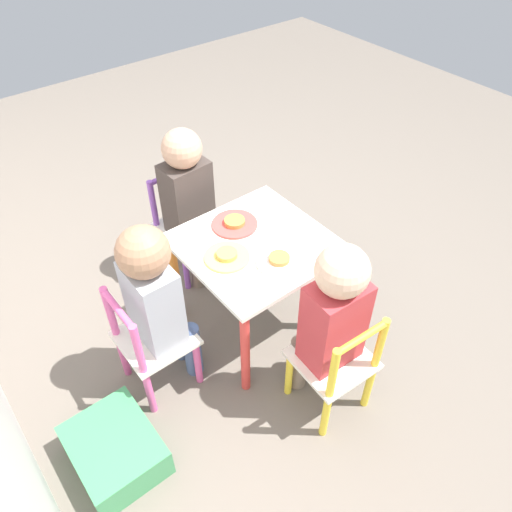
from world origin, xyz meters
TOP-DOWN VIEW (x-y plane):
  - ground_plane at (0.00, 0.00)m, footprint 6.00×6.00m
  - kids_table at (0.00, 0.00)m, footprint 0.55×0.55m
  - chair_purple at (0.50, 0.03)m, footprint 0.27×0.27m
  - chair_yellow at (-0.50, 0.03)m, footprint 0.28×0.28m
  - chair_pink at (0.00, 0.50)m, footprint 0.26×0.26m
  - child_right at (0.44, 0.03)m, footprint 0.22×0.21m
  - child_left at (-0.44, 0.03)m, footprint 0.23×0.21m
  - child_back at (0.00, 0.44)m, footprint 0.20×0.23m
  - plate_right at (0.14, 0.00)m, footprint 0.19×0.19m
  - plate_left at (-0.14, 0.00)m, footprint 0.17×0.17m
  - plate_back at (0.00, 0.14)m, footprint 0.17×0.17m
  - storage_bin at (-0.20, 0.78)m, footprint 0.33×0.27m

SIDE VIEW (x-z plane):
  - ground_plane at x=0.00m, z-range 0.00..0.00m
  - storage_bin at x=-0.20m, z-range 0.00..0.14m
  - chair_purple at x=0.50m, z-range -0.01..0.49m
  - chair_yellow at x=-0.50m, z-range -0.01..0.49m
  - chair_pink at x=0.00m, z-range -0.01..0.49m
  - kids_table at x=0.00m, z-range 0.16..0.62m
  - child_right at x=0.44m, z-range 0.08..0.84m
  - child_left at x=-0.44m, z-range 0.08..0.85m
  - child_back at x=0.00m, z-range 0.08..0.85m
  - plate_back at x=0.00m, z-range 0.46..0.49m
  - plate_right at x=0.14m, z-range 0.46..0.49m
  - plate_left at x=-0.14m, z-range 0.46..0.49m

